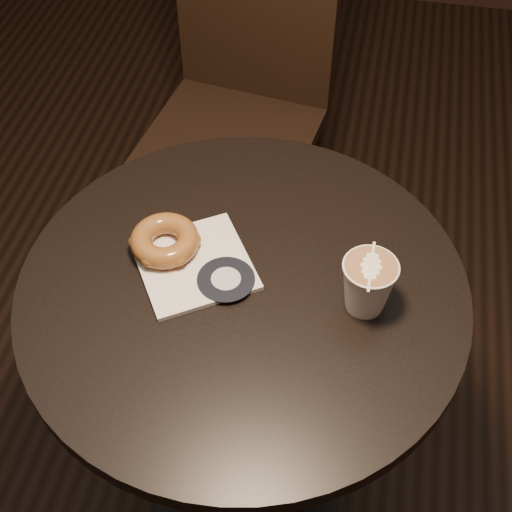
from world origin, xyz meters
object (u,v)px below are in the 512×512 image
pastry_bag (194,264)px  doughnut (165,240)px  chair (244,79)px  latte_cup (368,286)px  cafe_table (244,354)px

pastry_bag → doughnut: bearing=125.2°
pastry_bag → chair: bearing=63.6°
latte_cup → chair: bearing=114.4°
pastry_bag → doughnut: 0.06m
pastry_bag → cafe_table: bearing=-46.4°
chair → doughnut: size_ratio=9.18×
cafe_table → doughnut: 0.27m
latte_cup → doughnut: bearing=172.1°
cafe_table → latte_cup: 0.31m
cafe_table → latte_cup: (0.19, -0.00, 0.25)m
chair → doughnut: chair is taller
chair → cafe_table: bearing=-69.8°
cafe_table → doughnut: (-0.13, 0.04, 0.23)m
doughnut → latte_cup: (0.32, -0.04, 0.02)m
doughnut → latte_cup: 0.33m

